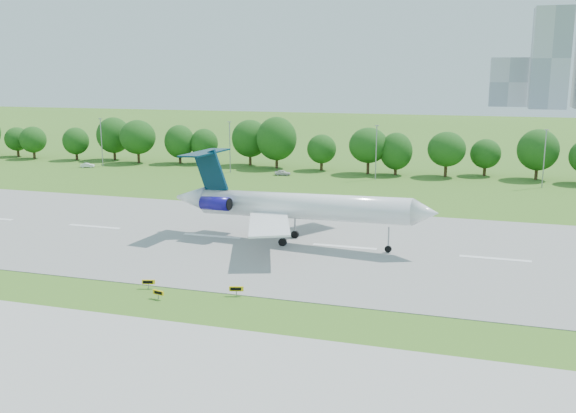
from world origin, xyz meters
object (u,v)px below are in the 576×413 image
at_px(taxi_sign_left, 148,282).
at_px(service_vehicle_a, 87,165).
at_px(airliner, 290,204).
at_px(service_vehicle_b, 283,173).

xyz_separation_m(taxi_sign_left, service_vehicle_a, (-60.03, 77.45, -0.21)).
xyz_separation_m(airliner, service_vehicle_a, (-69.56, 53.89, -4.99)).
height_order(airliner, service_vehicle_a, airliner).
xyz_separation_m(airliner, taxi_sign_left, (-9.52, -23.57, -4.78)).
bearing_deg(taxi_sign_left, airliner, 52.81).
height_order(service_vehicle_a, service_vehicle_b, service_vehicle_b).
bearing_deg(airliner, taxi_sign_left, -106.05).
bearing_deg(service_vehicle_b, airliner, -167.96).
relative_size(airliner, service_vehicle_b, 10.73).
distance_m(airliner, service_vehicle_b, 59.56).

